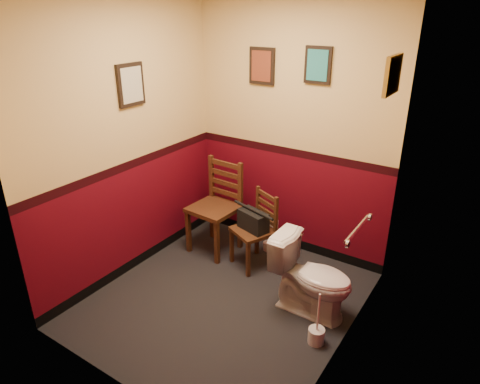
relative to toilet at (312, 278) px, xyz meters
name	(u,v)px	position (x,y,z in m)	size (l,w,h in m)	color
floor	(225,299)	(-0.72, -0.29, -0.35)	(2.20, 2.40, 0.00)	black
wall_back	(291,129)	(-0.72, 0.91, 1.00)	(2.20, 2.70, 0.00)	#500612
wall_front	(105,220)	(-0.72, -1.49, 1.00)	(2.20, 2.70, 0.00)	#500612
wall_left	(127,141)	(-1.82, -0.29, 1.00)	(2.40, 2.70, 0.00)	#500612
wall_right	(356,193)	(0.38, -0.29, 1.00)	(2.40, 2.70, 0.00)	#500612
grab_bar	(358,229)	(0.35, -0.04, 0.60)	(0.05, 0.56, 0.06)	silver
framed_print_back_a	(262,66)	(-1.07, 0.89, 1.60)	(0.28, 0.04, 0.36)	black
framed_print_back_b	(318,65)	(-0.47, 0.89, 1.65)	(0.26, 0.04, 0.34)	black
framed_print_left	(131,85)	(-1.80, -0.19, 1.50)	(0.04, 0.30, 0.38)	black
framed_print_right	(392,75)	(0.36, 0.31, 1.70)	(0.04, 0.34, 0.28)	olive
toilet	(312,278)	(0.00, 0.00, 0.00)	(0.40, 0.72, 0.70)	white
toilet_brush	(316,335)	(0.21, -0.34, -0.27)	(0.13, 0.13, 0.48)	silver
chair_left	(217,207)	(-1.33, 0.43, 0.15)	(0.50, 0.50, 1.01)	#502B18
chair_right	(256,230)	(-0.80, 0.39, 0.05)	(0.49, 0.49, 0.80)	#502B18
handbag	(253,220)	(-0.82, 0.35, 0.17)	(0.35, 0.24, 0.23)	black
tp_stack	(272,239)	(-0.77, 0.68, -0.19)	(0.22, 0.14, 0.39)	silver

